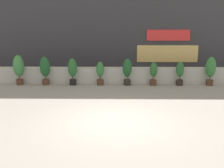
{
  "coord_description": "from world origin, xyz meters",
  "views": [
    {
      "loc": [
        0.16,
        -7.37,
        2.75
      ],
      "look_at": [
        0.0,
        1.5,
        0.9
      ],
      "focal_mm": 39.48,
      "sensor_mm": 36.0,
      "label": 1
    }
  ],
  "objects_px": {
    "potted_plant_0": "(19,68)",
    "potted_plant_7": "(211,69)",
    "potted_plant_4": "(127,70)",
    "potted_plant_5": "(153,73)",
    "potted_plant_6": "(180,72)",
    "potted_plant_1": "(45,69)",
    "potted_plant_2": "(73,70)",
    "potted_plant_3": "(100,72)"
  },
  "relations": [
    {
      "from": "potted_plant_0",
      "to": "potted_plant_2",
      "type": "height_order",
      "value": "potted_plant_0"
    },
    {
      "from": "potted_plant_3",
      "to": "potted_plant_6",
      "type": "height_order",
      "value": "potted_plant_6"
    },
    {
      "from": "potted_plant_5",
      "to": "potted_plant_6",
      "type": "height_order",
      "value": "potted_plant_6"
    },
    {
      "from": "potted_plant_5",
      "to": "potted_plant_7",
      "type": "distance_m",
      "value": 3.0
    },
    {
      "from": "potted_plant_2",
      "to": "potted_plant_6",
      "type": "bearing_deg",
      "value": 0.0
    },
    {
      "from": "potted_plant_4",
      "to": "potted_plant_5",
      "type": "relative_size",
      "value": 1.14
    },
    {
      "from": "potted_plant_6",
      "to": "potted_plant_2",
      "type": "bearing_deg",
      "value": -180.0
    },
    {
      "from": "potted_plant_3",
      "to": "potted_plant_7",
      "type": "bearing_deg",
      "value": 0.0
    },
    {
      "from": "potted_plant_1",
      "to": "potted_plant_5",
      "type": "bearing_deg",
      "value": 0.0
    },
    {
      "from": "potted_plant_4",
      "to": "potted_plant_5",
      "type": "bearing_deg",
      "value": 0.0
    },
    {
      "from": "potted_plant_4",
      "to": "potted_plant_6",
      "type": "height_order",
      "value": "potted_plant_4"
    },
    {
      "from": "potted_plant_7",
      "to": "potted_plant_2",
      "type": "bearing_deg",
      "value": -180.0
    },
    {
      "from": "potted_plant_0",
      "to": "potted_plant_4",
      "type": "xyz_separation_m",
      "value": [
        5.8,
        0.0,
        -0.12
      ]
    },
    {
      "from": "potted_plant_7",
      "to": "potted_plant_3",
      "type": "bearing_deg",
      "value": 180.0
    },
    {
      "from": "potted_plant_3",
      "to": "potted_plant_4",
      "type": "bearing_deg",
      "value": 0.0
    },
    {
      "from": "potted_plant_0",
      "to": "potted_plant_7",
      "type": "xyz_separation_m",
      "value": [
        10.18,
        0.0,
        -0.04
      ]
    },
    {
      "from": "potted_plant_0",
      "to": "potted_plant_3",
      "type": "height_order",
      "value": "potted_plant_0"
    },
    {
      "from": "potted_plant_1",
      "to": "potted_plant_3",
      "type": "height_order",
      "value": "potted_plant_1"
    },
    {
      "from": "potted_plant_1",
      "to": "potted_plant_5",
      "type": "relative_size",
      "value": 1.23
    },
    {
      "from": "potted_plant_0",
      "to": "potted_plant_3",
      "type": "relative_size",
      "value": 1.27
    },
    {
      "from": "potted_plant_5",
      "to": "potted_plant_2",
      "type": "bearing_deg",
      "value": -180.0
    },
    {
      "from": "potted_plant_3",
      "to": "potted_plant_5",
      "type": "distance_m",
      "value": 2.83
    },
    {
      "from": "potted_plant_1",
      "to": "potted_plant_7",
      "type": "distance_m",
      "value": 8.77
    },
    {
      "from": "potted_plant_4",
      "to": "potted_plant_6",
      "type": "relative_size",
      "value": 1.12
    },
    {
      "from": "potted_plant_5",
      "to": "potted_plant_6",
      "type": "relative_size",
      "value": 0.98
    },
    {
      "from": "potted_plant_6",
      "to": "potted_plant_7",
      "type": "bearing_deg",
      "value": 0.0
    },
    {
      "from": "potted_plant_0",
      "to": "potted_plant_1",
      "type": "relative_size",
      "value": 1.05
    },
    {
      "from": "potted_plant_1",
      "to": "potted_plant_2",
      "type": "bearing_deg",
      "value": -0.0
    },
    {
      "from": "potted_plant_3",
      "to": "potted_plant_2",
      "type": "bearing_deg",
      "value": -180.0
    },
    {
      "from": "potted_plant_1",
      "to": "potted_plant_6",
      "type": "relative_size",
      "value": 1.2
    },
    {
      "from": "potted_plant_2",
      "to": "potted_plant_7",
      "type": "xyz_separation_m",
      "value": [
        7.3,
        0.0,
        0.07
      ]
    },
    {
      "from": "potted_plant_1",
      "to": "potted_plant_4",
      "type": "distance_m",
      "value": 4.39
    },
    {
      "from": "potted_plant_4",
      "to": "potted_plant_6",
      "type": "distance_m",
      "value": 2.79
    },
    {
      "from": "potted_plant_4",
      "to": "potted_plant_3",
      "type": "bearing_deg",
      "value": 180.0
    },
    {
      "from": "potted_plant_0",
      "to": "potted_plant_7",
      "type": "height_order",
      "value": "potted_plant_0"
    },
    {
      "from": "potted_plant_4",
      "to": "potted_plant_7",
      "type": "relative_size",
      "value": 0.93
    },
    {
      "from": "potted_plant_6",
      "to": "potted_plant_3",
      "type": "bearing_deg",
      "value": 180.0
    },
    {
      "from": "potted_plant_4",
      "to": "potted_plant_2",
      "type": "bearing_deg",
      "value": -180.0
    },
    {
      "from": "potted_plant_1",
      "to": "potted_plant_3",
      "type": "bearing_deg",
      "value": 0.0
    },
    {
      "from": "potted_plant_3",
      "to": "potted_plant_1",
      "type": "bearing_deg",
      "value": 180.0
    },
    {
      "from": "potted_plant_3",
      "to": "potted_plant_6",
      "type": "xyz_separation_m",
      "value": [
        4.23,
        0.0,
        0.01
      ]
    },
    {
      "from": "potted_plant_0",
      "to": "potted_plant_4",
      "type": "bearing_deg",
      "value": 0.0
    }
  ]
}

